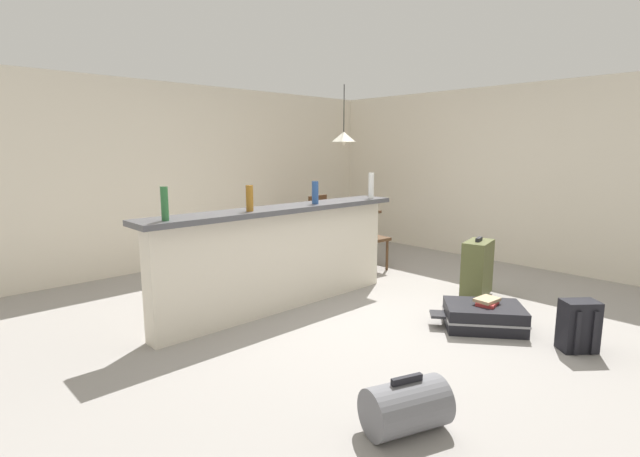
% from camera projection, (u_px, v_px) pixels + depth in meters
% --- Properties ---
extents(ground_plane, '(13.00, 13.00, 0.05)m').
position_uv_depth(ground_plane, '(362.00, 311.00, 4.82)').
color(ground_plane, gray).
extents(wall_back, '(6.60, 0.10, 2.50)m').
position_uv_depth(wall_back, '(206.00, 175.00, 6.79)').
color(wall_back, silver).
rests_on(wall_back, ground_plane).
extents(wall_right, '(0.10, 6.00, 2.50)m').
position_uv_depth(wall_right, '(486.00, 175.00, 6.89)').
color(wall_right, silver).
rests_on(wall_right, ground_plane).
extents(partition_half_wall, '(2.80, 0.20, 1.00)m').
position_uv_depth(partition_half_wall, '(281.00, 261.00, 4.76)').
color(partition_half_wall, silver).
rests_on(partition_half_wall, ground_plane).
extents(bar_countertop, '(2.96, 0.40, 0.05)m').
position_uv_depth(bar_countertop, '(281.00, 209.00, 4.67)').
color(bar_countertop, '#4C4C51').
rests_on(bar_countertop, partition_half_wall).
extents(bottle_green, '(0.06, 0.06, 0.28)m').
position_uv_depth(bottle_green, '(165.00, 204.00, 3.75)').
color(bottle_green, '#2D6B38').
rests_on(bottle_green, bar_countertop).
extents(bottle_amber, '(0.07, 0.07, 0.24)m').
position_uv_depth(bottle_amber, '(250.00, 198.00, 4.33)').
color(bottle_amber, '#9E661E').
rests_on(bottle_amber, bar_countertop).
extents(bottle_blue, '(0.07, 0.07, 0.24)m').
position_uv_depth(bottle_blue, '(315.00, 193.00, 4.90)').
color(bottle_blue, '#284C89').
rests_on(bottle_blue, bar_countertop).
extents(bottle_white, '(0.07, 0.07, 0.30)m').
position_uv_depth(bottle_white, '(371.00, 186.00, 5.46)').
color(bottle_white, silver).
rests_on(bottle_white, bar_countertop).
extents(dining_table, '(1.10, 0.80, 0.74)m').
position_uv_depth(dining_table, '(336.00, 218.00, 6.74)').
color(dining_table, '#4C331E').
rests_on(dining_table, ground_plane).
extents(dining_chair_near_partition, '(0.43, 0.43, 0.93)m').
position_uv_depth(dining_chair_near_partition, '(366.00, 231.00, 6.36)').
color(dining_chair_near_partition, '#4C331E').
rests_on(dining_chair_near_partition, ground_plane).
extents(dining_chair_far_side, '(0.45, 0.45, 0.93)m').
position_uv_depth(dining_chair_far_side, '(313.00, 222.00, 7.20)').
color(dining_chair_far_side, '#4C331E').
rests_on(dining_chair_far_side, ground_plane).
extents(pendant_lamp, '(0.34, 0.34, 0.82)m').
position_uv_depth(pendant_lamp, '(344.00, 137.00, 6.57)').
color(pendant_lamp, black).
extents(suitcase_flat_black, '(0.82, 0.85, 0.22)m').
position_uv_depth(suitcase_flat_black, '(483.00, 316.00, 4.29)').
color(suitcase_flat_black, black).
rests_on(suitcase_flat_black, ground_plane).
extents(duffel_bag_grey, '(0.55, 0.44, 0.34)m').
position_uv_depth(duffel_bag_grey, '(406.00, 407.00, 2.72)').
color(duffel_bag_grey, slate).
rests_on(duffel_bag_grey, ground_plane).
extents(backpack_black, '(0.34, 0.34, 0.42)m').
position_uv_depth(backpack_black, '(578.00, 326.00, 3.81)').
color(backpack_black, black).
rests_on(backpack_black, ground_plane).
extents(suitcase_upright_olive, '(0.48, 0.33, 0.67)m').
position_uv_depth(suitcase_upright_olive, '(477.00, 268.00, 5.17)').
color(suitcase_upright_olive, '#51562D').
rests_on(suitcase_upright_olive, ground_plane).
extents(book_stack, '(0.25, 0.20, 0.06)m').
position_uv_depth(book_stack, '(487.00, 301.00, 4.28)').
color(book_stack, '#AD2D2D').
rests_on(book_stack, suitcase_flat_black).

